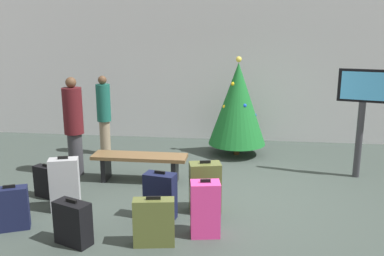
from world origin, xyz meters
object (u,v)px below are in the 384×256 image
Objects in this scene: suitcase_3 at (154,222)px; suitcase_7 at (48,182)px; suitcase_0 at (73,223)px; suitcase_1 at (205,187)px; flight_info_kiosk at (363,103)px; traveller_0 at (74,124)px; suitcase_4 at (11,209)px; suitcase_2 at (65,185)px; holiday_tree at (238,104)px; suitcase_5 at (160,196)px; suitcase_6 at (205,209)px; waiting_bench at (140,161)px; traveller_1 at (104,113)px.

suitcase_3 reaches higher than suitcase_7.
suitcase_1 reaches higher than suitcase_0.
flight_info_kiosk reaches higher than suitcase_7.
traveller_0 reaches higher than suitcase_4.
suitcase_2 is (-0.51, 0.94, 0.12)m from suitcase_0.
holiday_tree is 4.15m from suitcase_3.
suitcase_1 is 1.20m from suitcase_3.
suitcase_5 is 0.79m from suitcase_6.
holiday_tree is at bearing 47.84° from waiting_bench.
suitcase_7 is at bearing 160.09° from suitcase_6.
suitcase_6 is (1.60, 0.42, 0.09)m from suitcase_0.
suitcase_3 reaches higher than waiting_bench.
waiting_bench is 2.26m from suitcase_0.
flight_info_kiosk is at bearing -9.09° from traveller_1.
holiday_tree is 2.46m from flight_info_kiosk.
suitcase_2 is at bearing -73.37° from traveller_0.
traveller_1 is 2.47m from suitcase_7.
suitcase_2 is 1.17× the size of suitcase_5.
suitcase_4 is 1.08m from suitcase_7.
waiting_bench is 1.55m from suitcase_5.
flight_info_kiosk is 2.53× the size of suitcase_6.
holiday_tree reaches higher than suitcase_1.
suitcase_6 reaches higher than suitcase_7.
waiting_bench is at bearing 58.37° from suitcase_2.
suitcase_4 is (-2.90, -3.79, -0.80)m from holiday_tree.
suitcase_7 is (-1.26, -0.89, -0.11)m from waiting_bench.
flight_info_kiosk reaches higher than traveller_1.
waiting_bench is at bearing 125.83° from suitcase_6.
suitcase_1 is (-0.41, -2.89, -0.73)m from holiday_tree.
suitcase_5 is at bearing -40.54° from traveller_0.
traveller_1 is at bearing 121.31° from suitcase_5.
suitcase_7 is (-2.57, 0.93, -0.11)m from suitcase_6.
traveller_0 is 1.30m from traveller_1.
traveller_0 reaches higher than traveller_1.
suitcase_7 is at bearing -137.05° from holiday_tree.
suitcase_3 is at bearing -103.25° from holiday_tree.
suitcase_1 is 1.20× the size of suitcase_3.
suitcase_1 reaches higher than suitcase_3.
suitcase_0 reaches higher than suitcase_7.
traveller_0 reaches higher than suitcase_6.
holiday_tree is at bearing 84.78° from suitcase_6.
suitcase_0 is 1.01m from suitcase_3.
flight_info_kiosk is 4.01m from waiting_bench.
flight_info_kiosk reaches higher than suitcase_6.
suitcase_2 reaches higher than suitcase_5.
traveller_0 is (-5.07, -0.50, -0.41)m from flight_info_kiosk.
holiday_tree is 1.24× the size of traveller_1.
suitcase_0 is at bearing -61.69° from suitcase_2.
suitcase_2 reaches higher than waiting_bench.
traveller_1 is 3.54m from suitcase_1.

